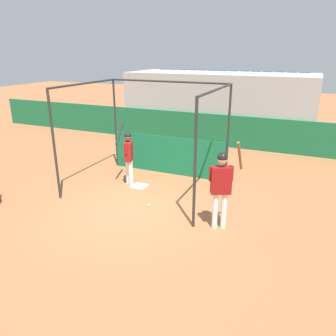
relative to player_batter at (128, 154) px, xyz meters
name	(u,v)px	position (x,y,z in m)	size (l,w,h in m)	color
ground_plane	(131,210)	(0.92, -1.52, -1.03)	(60.00, 60.00, 0.00)	#935B38
outfield_wall	(209,129)	(0.92, 5.54, -0.33)	(24.00, 0.12, 1.41)	#196038
bleacher_section	(220,105)	(0.92, 7.20, 0.51)	(8.70, 3.20, 3.09)	#9E9E99
batting_cage	(161,142)	(0.71, 0.91, 0.22)	(4.15, 3.21, 3.14)	#282828
home_plate	(140,186)	(0.36, 0.00, -1.03)	(0.44, 0.44, 0.02)	white
player_batter	(128,154)	(0.00, 0.00, 0.00)	(0.64, 0.75, 1.87)	white
player_waiting	(221,183)	(3.34, -1.51, 0.14)	(0.67, 0.63, 2.22)	white
baseball	(149,205)	(1.27, -1.16, -1.00)	(0.07, 0.07, 0.07)	white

